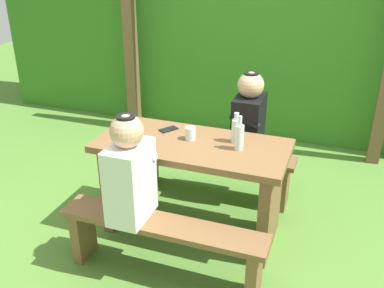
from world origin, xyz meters
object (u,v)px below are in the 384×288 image
(bench_near, at_px, (163,238))
(drinking_glass, at_px, (190,133))
(bench_far, at_px, (214,162))
(bottle_right, at_px, (236,130))
(bottle_left, at_px, (239,136))
(person_black_coat, at_px, (249,119))
(cell_phone, at_px, (169,129))
(picnic_table, at_px, (192,172))
(person_white_shirt, at_px, (130,172))

(bench_near, xyz_separation_m, drinking_glass, (-0.03, 0.62, 0.49))
(bench_far, height_order, bottle_right, bottle_right)
(bench_far, relative_size, bottle_left, 5.59)
(person_black_coat, bearing_deg, drinking_glass, -121.56)
(person_black_coat, xyz_separation_m, cell_phone, (-0.53, -0.41, -0.01))
(drinking_glass, relative_size, bottle_right, 0.42)
(picnic_table, relative_size, person_white_shirt, 1.95)
(person_white_shirt, xyz_separation_m, drinking_glass, (0.18, 0.62, 0.04))
(bottle_left, xyz_separation_m, cell_phone, (-0.59, 0.15, -0.09))
(bench_far, relative_size, drinking_glass, 14.79)
(drinking_glass, distance_m, cell_phone, 0.24)
(picnic_table, bearing_deg, drinking_glass, 121.81)
(picnic_table, height_order, person_black_coat, person_black_coat)
(picnic_table, bearing_deg, bench_far, 90.00)
(bench_near, distance_m, person_black_coat, 1.26)
(person_black_coat, distance_m, bottle_left, 0.57)
(bottle_right, bearing_deg, person_black_coat, 90.93)
(drinking_glass, bearing_deg, cell_phone, 154.24)
(picnic_table, xyz_separation_m, drinking_glass, (-0.03, 0.05, 0.29))
(person_white_shirt, bearing_deg, bench_near, -0.89)
(person_white_shirt, bearing_deg, picnic_table, 69.34)
(bench_far, relative_size, person_white_shirt, 1.95)
(picnic_table, bearing_deg, bench_near, -90.00)
(bench_near, relative_size, person_white_shirt, 1.95)
(bench_near, bearing_deg, picnic_table, 90.00)
(bottle_right, bearing_deg, cell_phone, 176.19)
(person_white_shirt, bearing_deg, cell_phone, 92.76)
(bottle_right, bearing_deg, bench_far, 123.08)
(person_white_shirt, height_order, cell_phone, person_white_shirt)
(bench_near, xyz_separation_m, cell_phone, (-0.25, 0.72, 0.45))
(person_white_shirt, bearing_deg, bench_far, 79.35)
(picnic_table, distance_m, drinking_glass, 0.30)
(person_black_coat, xyz_separation_m, bottle_left, (0.06, -0.56, 0.09))
(bench_near, height_order, bottle_left, bottle_left)
(person_black_coat, distance_m, drinking_glass, 0.61)
(person_black_coat, height_order, drinking_glass, person_black_coat)
(drinking_glass, bearing_deg, bench_near, -87.15)
(bench_far, relative_size, bottle_right, 6.17)
(bench_far, bearing_deg, bench_near, -90.00)
(bottle_right, distance_m, cell_phone, 0.55)
(person_black_coat, bearing_deg, person_white_shirt, -113.82)
(picnic_table, relative_size, bottle_left, 5.59)
(bench_near, height_order, drinking_glass, drinking_glass)
(drinking_glass, distance_m, bottle_right, 0.33)
(bench_far, bearing_deg, person_black_coat, -0.66)
(picnic_table, bearing_deg, cell_phone, 148.09)
(person_white_shirt, height_order, drinking_glass, person_white_shirt)
(drinking_glass, height_order, cell_phone, drinking_glass)
(picnic_table, xyz_separation_m, bottle_right, (0.29, 0.12, 0.34))
(drinking_glass, bearing_deg, bench_far, 86.61)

